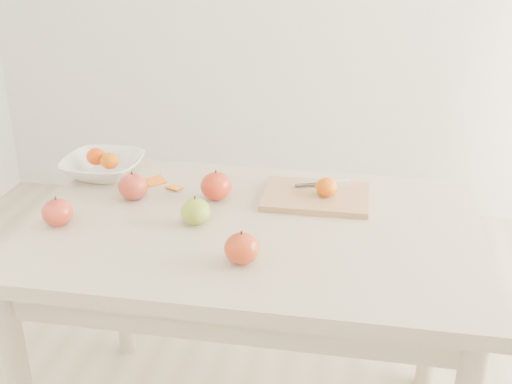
# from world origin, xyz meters

# --- Properties ---
(table) EXTENTS (1.20, 0.80, 0.75)m
(table) POSITION_xyz_m (0.00, 0.00, 0.65)
(table) COLOR beige
(table) RESTS_ON ground
(cutting_board) EXTENTS (0.30, 0.22, 0.02)m
(cutting_board) POSITION_xyz_m (0.15, 0.18, 0.76)
(cutting_board) COLOR tan
(cutting_board) RESTS_ON table
(board_tangerine) EXTENTS (0.06, 0.06, 0.05)m
(board_tangerine) POSITION_xyz_m (0.18, 0.17, 0.80)
(board_tangerine) COLOR orange
(board_tangerine) RESTS_ON cutting_board
(fruit_bowl) EXTENTS (0.25, 0.25, 0.06)m
(fruit_bowl) POSITION_xyz_m (-0.52, 0.24, 0.78)
(fruit_bowl) COLOR white
(fruit_bowl) RESTS_ON table
(bowl_tangerine_near) EXTENTS (0.06, 0.06, 0.05)m
(bowl_tangerine_near) POSITION_xyz_m (-0.55, 0.25, 0.81)
(bowl_tangerine_near) COLOR #DE4B07
(bowl_tangerine_near) RESTS_ON fruit_bowl
(bowl_tangerine_far) EXTENTS (0.06, 0.06, 0.05)m
(bowl_tangerine_far) POSITION_xyz_m (-0.49, 0.23, 0.81)
(bowl_tangerine_far) COLOR #D74E07
(bowl_tangerine_far) RESTS_ON fruit_bowl
(orange_peel_a) EXTENTS (0.07, 0.07, 0.01)m
(orange_peel_a) POSITION_xyz_m (-0.34, 0.22, 0.75)
(orange_peel_a) COLOR #DA5E0F
(orange_peel_a) RESTS_ON table
(orange_peel_b) EXTENTS (0.06, 0.05, 0.01)m
(orange_peel_b) POSITION_xyz_m (-0.27, 0.18, 0.75)
(orange_peel_b) COLOR orange
(orange_peel_b) RESTS_ON table
(paring_knife) EXTENTS (0.17, 0.07, 0.01)m
(paring_knife) POSITION_xyz_m (0.20, 0.25, 0.78)
(paring_knife) COLOR silver
(paring_knife) RESTS_ON cutting_board
(apple_green) EXTENTS (0.08, 0.08, 0.07)m
(apple_green) POSITION_xyz_m (-0.15, -0.03, 0.79)
(apple_green) COLOR olive
(apple_green) RESTS_ON table
(apple_red_b) EXTENTS (0.09, 0.09, 0.08)m
(apple_red_b) POSITION_xyz_m (-0.37, 0.09, 0.79)
(apple_red_b) COLOR maroon
(apple_red_b) RESTS_ON table
(apple_red_c) EXTENTS (0.08, 0.08, 0.08)m
(apple_red_c) POSITION_xyz_m (0.01, -0.20, 0.79)
(apple_red_c) COLOR maroon
(apple_red_c) RESTS_ON table
(apple_red_a) EXTENTS (0.09, 0.09, 0.08)m
(apple_red_a) POSITION_xyz_m (-0.13, 0.14, 0.79)
(apple_red_a) COLOR #9F020E
(apple_red_a) RESTS_ON table
(apple_red_d) EXTENTS (0.08, 0.08, 0.07)m
(apple_red_d) POSITION_xyz_m (-0.51, -0.10, 0.79)
(apple_red_d) COLOR #A00C1A
(apple_red_d) RESTS_ON table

